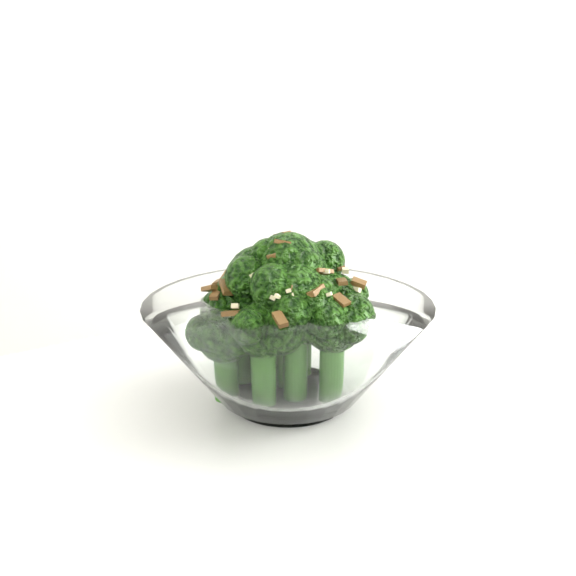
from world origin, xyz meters
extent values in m
cube|color=white|center=(-0.10, 0.09, 0.73)|extent=(1.41, 1.18, 0.04)
cylinder|color=white|center=(0.28, 0.61, 0.35)|extent=(0.04, 0.04, 0.71)
cylinder|color=white|center=(-0.20, 0.24, 0.75)|extent=(0.09, 0.09, 0.01)
cylinder|color=#285717|center=(-0.22, 0.21, 0.79)|extent=(0.02, 0.02, 0.05)
sphere|color=#23540F|center=(-0.22, 0.21, 0.82)|extent=(0.04, 0.04, 0.04)
cylinder|color=#285717|center=(-0.18, 0.26, 0.80)|extent=(0.02, 0.02, 0.08)
sphere|color=#23540F|center=(-0.18, 0.26, 0.85)|extent=(0.05, 0.05, 0.05)
cylinder|color=#285717|center=(-0.19, 0.29, 0.78)|extent=(0.02, 0.02, 0.04)
sphere|color=#23540F|center=(-0.19, 0.29, 0.82)|extent=(0.04, 0.04, 0.04)
cylinder|color=#285717|center=(-0.17, 0.21, 0.79)|extent=(0.02, 0.02, 0.05)
sphere|color=#23540F|center=(-0.17, 0.21, 0.82)|extent=(0.04, 0.04, 0.04)
cylinder|color=#285717|center=(-0.15, 0.27, 0.78)|extent=(0.02, 0.02, 0.04)
sphere|color=#23540F|center=(-0.15, 0.27, 0.81)|extent=(0.04, 0.04, 0.04)
cylinder|color=#285717|center=(-0.25, 0.23, 0.78)|extent=(0.02, 0.02, 0.04)
sphere|color=#23540F|center=(-0.25, 0.23, 0.81)|extent=(0.04, 0.04, 0.04)
cylinder|color=#285717|center=(-0.20, 0.22, 0.80)|extent=(0.02, 0.02, 0.07)
sphere|color=#23540F|center=(-0.20, 0.22, 0.84)|extent=(0.05, 0.05, 0.05)
cylinder|color=#285717|center=(-0.20, 0.24, 0.80)|extent=(0.02, 0.02, 0.08)
sphere|color=#23540F|center=(-0.20, 0.24, 0.86)|extent=(0.05, 0.05, 0.05)
cylinder|color=#285717|center=(-0.23, 0.26, 0.79)|extent=(0.02, 0.02, 0.05)
sphere|color=#23540F|center=(-0.23, 0.26, 0.83)|extent=(0.05, 0.05, 0.05)
cylinder|color=#285717|center=(-0.16, 0.24, 0.79)|extent=(0.02, 0.02, 0.06)
sphere|color=#23540F|center=(-0.16, 0.24, 0.83)|extent=(0.04, 0.04, 0.04)
cylinder|color=#285717|center=(-0.22, 0.25, 0.80)|extent=(0.02, 0.02, 0.07)
sphere|color=#23540F|center=(-0.22, 0.25, 0.85)|extent=(0.05, 0.05, 0.05)
cube|color=brown|center=(-0.18, 0.22, 0.86)|extent=(0.02, 0.01, 0.01)
cube|color=brown|center=(-0.16, 0.25, 0.85)|extent=(0.01, 0.02, 0.01)
cube|color=brown|center=(-0.24, 0.29, 0.84)|extent=(0.01, 0.02, 0.01)
cube|color=brown|center=(-0.20, 0.24, 0.88)|extent=(0.01, 0.01, 0.01)
cube|color=brown|center=(-0.16, 0.29, 0.84)|extent=(0.01, 0.02, 0.01)
cube|color=brown|center=(-0.25, 0.24, 0.85)|extent=(0.01, 0.02, 0.01)
cube|color=brown|center=(-0.15, 0.23, 0.85)|extent=(0.01, 0.01, 0.01)
cube|color=brown|center=(-0.20, 0.25, 0.88)|extent=(0.01, 0.02, 0.01)
cube|color=brown|center=(-0.16, 0.27, 0.85)|extent=(0.02, 0.02, 0.01)
cube|color=brown|center=(-0.16, 0.28, 0.85)|extent=(0.02, 0.02, 0.00)
cube|color=brown|center=(-0.26, 0.25, 0.84)|extent=(0.01, 0.01, 0.01)
cube|color=brown|center=(-0.25, 0.27, 0.84)|extent=(0.02, 0.02, 0.01)
cube|color=brown|center=(-0.16, 0.22, 0.85)|extent=(0.01, 0.02, 0.00)
cube|color=brown|center=(-0.19, 0.20, 0.85)|extent=(0.01, 0.01, 0.01)
cube|color=brown|center=(-0.25, 0.21, 0.84)|extent=(0.01, 0.01, 0.01)
cube|color=brown|center=(-0.20, 0.20, 0.85)|extent=(0.01, 0.01, 0.01)
cube|color=brown|center=(-0.18, 0.27, 0.86)|extent=(0.02, 0.02, 0.01)
cube|color=brown|center=(-0.19, 0.20, 0.85)|extent=(0.02, 0.02, 0.01)
cube|color=brown|center=(-0.21, 0.23, 0.88)|extent=(0.01, 0.01, 0.01)
cube|color=brown|center=(-0.17, 0.28, 0.85)|extent=(0.01, 0.01, 0.00)
cube|color=brown|center=(-0.20, 0.25, 0.87)|extent=(0.02, 0.01, 0.01)
cube|color=brown|center=(-0.19, 0.26, 0.87)|extent=(0.02, 0.01, 0.01)
cube|color=brown|center=(-0.19, 0.27, 0.87)|extent=(0.01, 0.01, 0.01)
cube|color=brown|center=(-0.20, 0.26, 0.87)|extent=(0.02, 0.02, 0.01)
cube|color=brown|center=(-0.16, 0.20, 0.84)|extent=(0.01, 0.01, 0.01)
cube|color=brown|center=(-0.21, 0.23, 0.87)|extent=(0.01, 0.01, 0.01)
cube|color=brown|center=(-0.22, 0.19, 0.84)|extent=(0.01, 0.01, 0.01)
cube|color=brown|center=(-0.20, 0.21, 0.86)|extent=(0.01, 0.01, 0.01)
cube|color=brown|center=(-0.25, 0.24, 0.84)|extent=(0.01, 0.01, 0.01)
cube|color=brown|center=(-0.20, 0.21, 0.86)|extent=(0.01, 0.01, 0.01)
cube|color=brown|center=(-0.17, 0.20, 0.84)|extent=(0.01, 0.01, 0.01)
cube|color=beige|center=(-0.21, 0.23, 0.87)|extent=(0.00, 0.00, 0.00)
cube|color=beige|center=(-0.24, 0.27, 0.85)|extent=(0.01, 0.01, 0.01)
cube|color=beige|center=(-0.21, 0.20, 0.85)|extent=(0.01, 0.01, 0.01)
cube|color=beige|center=(-0.16, 0.27, 0.85)|extent=(0.00, 0.00, 0.00)
cube|color=beige|center=(-0.22, 0.20, 0.85)|extent=(0.00, 0.00, 0.00)
cube|color=beige|center=(-0.17, 0.28, 0.85)|extent=(0.01, 0.01, 0.00)
cube|color=beige|center=(-0.23, 0.23, 0.86)|extent=(0.01, 0.01, 0.01)
cube|color=beige|center=(-0.19, 0.26, 0.87)|extent=(0.01, 0.01, 0.01)
cube|color=beige|center=(-0.18, 0.27, 0.86)|extent=(0.00, 0.00, 0.00)
cube|color=beige|center=(-0.22, 0.20, 0.85)|extent=(0.01, 0.00, 0.00)
cube|color=beige|center=(-0.18, 0.22, 0.86)|extent=(0.01, 0.01, 0.00)
cube|color=beige|center=(-0.15, 0.22, 0.84)|extent=(0.01, 0.01, 0.00)
cube|color=beige|center=(-0.22, 0.27, 0.86)|extent=(0.01, 0.01, 0.00)
cube|color=beige|center=(-0.21, 0.20, 0.85)|extent=(0.01, 0.01, 0.00)
cube|color=beige|center=(-0.24, 0.21, 0.84)|extent=(0.01, 0.01, 0.01)
cube|color=beige|center=(-0.22, 0.24, 0.87)|extent=(0.01, 0.01, 0.01)
cube|color=beige|center=(-0.20, 0.25, 0.88)|extent=(0.01, 0.00, 0.00)
cube|color=beige|center=(-0.16, 0.27, 0.84)|extent=(0.01, 0.01, 0.00)
cube|color=beige|center=(-0.22, 0.23, 0.86)|extent=(0.00, 0.00, 0.00)
cube|color=beige|center=(-0.18, 0.20, 0.85)|extent=(0.01, 0.01, 0.00)
cube|color=beige|center=(-0.20, 0.28, 0.86)|extent=(0.01, 0.00, 0.00)
cube|color=beige|center=(-0.15, 0.24, 0.85)|extent=(0.01, 0.01, 0.00)
camera|label=1|loc=(-0.30, -0.21, 0.98)|focal=40.00mm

